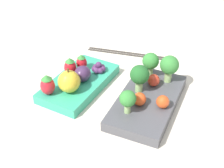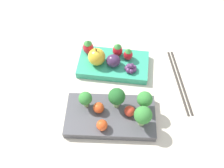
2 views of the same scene
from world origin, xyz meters
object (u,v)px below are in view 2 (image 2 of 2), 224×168
object	(u,v)px
cherry_tomato_1	(99,108)
grape_cluster	(131,68)
broccoli_floret_1	(143,116)
apple	(97,57)
broccoli_floret_3	(145,100)
cherry_tomato_2	(130,111)
plum	(113,61)
strawberry_1	(88,47)
strawberry_2	(118,50)
bento_box_savoury	(110,116)
chopsticks_pair	(180,81)
broccoli_floret_0	(117,97)
bento_box_fruit	(113,65)
cherry_tomato_0	(102,125)
strawberry_0	(128,54)
broccoli_floret_2	(85,99)

from	to	relation	value
cherry_tomato_1	grape_cluster	world-z (taller)	cherry_tomato_1
broccoli_floret_1	apple	bearing A→B (deg)	-53.28
broccoli_floret_3	cherry_tomato_2	distance (m)	0.04
cherry_tomato_1	plum	xyz separation A→B (m)	(-0.02, -0.14, 0.00)
cherry_tomato_1	strawberry_1	distance (m)	0.19
strawberry_2	plum	xyz separation A→B (m)	(0.01, 0.04, -0.00)
cherry_tomato_1	strawberry_2	bearing A→B (deg)	-98.91
grape_cluster	bento_box_savoury	bearing A→B (deg)	73.93
cherry_tomato_2	chopsticks_pair	size ratio (longest dim) A/B	0.13
cherry_tomato_1	apple	xyz separation A→B (m)	(0.02, -0.15, 0.01)
broccoli_floret_0	grape_cluster	xyz separation A→B (m)	(-0.03, -0.11, -0.03)
broccoli_floret_3	grape_cluster	world-z (taller)	broccoli_floret_3
strawberry_1	bento_box_savoury	bearing A→B (deg)	113.55
apple	strawberry_1	bearing A→B (deg)	-49.94
cherry_tomato_2	strawberry_2	bearing A→B (deg)	-76.06
bento_box_fruit	apple	size ratio (longest dim) A/B	3.50
cherry_tomato_1	broccoli_floret_1	bearing A→B (deg)	167.21
bento_box_savoury	chopsticks_pair	size ratio (longest dim) A/B	1.06
cherry_tomato_1	broccoli_floret_0	bearing A→B (deg)	-155.54
cherry_tomato_0	apple	bearing A→B (deg)	-78.63
broccoli_floret_3	strawberry_1	distance (m)	0.23
cherry_tomato_2	strawberry_1	bearing A→B (deg)	-55.22
broccoli_floret_1	broccoli_floret_3	distance (m)	0.04
cherry_tomato_1	cherry_tomato_2	xyz separation A→B (m)	(-0.07, 0.00, -0.00)
plum	strawberry_0	bearing A→B (deg)	-145.47
broccoli_floret_2	cherry_tomato_1	bearing A→B (deg)	161.35
apple	plum	xyz separation A→B (m)	(-0.05, 0.00, -0.01)
bento_box_savoury	broccoli_floret_0	world-z (taller)	broccoli_floret_0
broccoli_floret_1	cherry_tomato_1	bearing A→B (deg)	-12.79
cherry_tomato_2	apple	size ratio (longest dim) A/B	0.48
cherry_tomato_0	strawberry_2	bearing A→B (deg)	-93.79
broccoli_floret_2	cherry_tomato_2	bearing A→B (deg)	173.56
broccoli_floret_0	strawberry_2	world-z (taller)	broccoli_floret_0
broccoli_floret_3	cherry_tomato_0	size ratio (longest dim) A/B	2.15
strawberry_1	strawberry_2	bearing A→B (deg)	179.45
broccoli_floret_1	strawberry_1	world-z (taller)	broccoli_floret_1
broccoli_floret_1	strawberry_1	size ratio (longest dim) A/B	1.35
bento_box_savoury	broccoli_floret_3	size ratio (longest dim) A/B	3.95
cherry_tomato_2	strawberry_0	world-z (taller)	strawberry_0
broccoli_floret_3	grape_cluster	bearing A→B (deg)	-71.39
bento_box_savoury	broccoli_floret_1	distance (m)	0.09
strawberry_1	broccoli_floret_3	bearing A→B (deg)	134.57
broccoli_floret_0	cherry_tomato_1	size ratio (longest dim) A/B	2.29
broccoli_floret_1	plum	distance (m)	0.19
cherry_tomato_0	broccoli_floret_2	bearing A→B (deg)	-50.01
cherry_tomato_0	strawberry_1	world-z (taller)	strawberry_1
strawberry_0	cherry_tomato_0	bearing A→B (deg)	78.14
cherry_tomato_0	strawberry_1	distance (m)	0.24
broccoli_floret_3	plum	world-z (taller)	broccoli_floret_3
broccoli_floret_2	broccoli_floret_3	distance (m)	0.14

